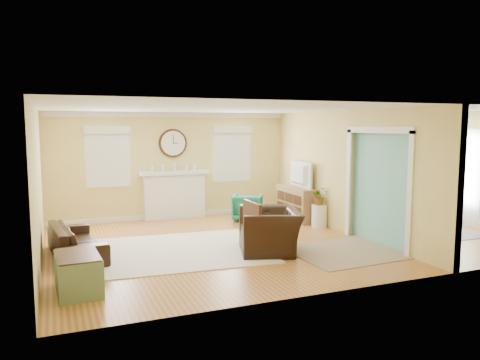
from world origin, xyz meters
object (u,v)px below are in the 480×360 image
eames_chair (270,231)px  credenza (297,203)px  sofa (76,241)px  dining_table (400,214)px  green_chair (248,207)px

eames_chair → credenza: 3.07m
credenza → sofa: bearing=-164.6°
credenza → dining_table: 2.39m
credenza → dining_table: size_ratio=0.80×
green_chair → credenza: (1.16, -0.37, 0.08)m
green_chair → credenza: bearing=-167.8°
sofa → credenza: credenza is taller
eames_chair → green_chair: bearing=-177.0°
eames_chair → sofa: bearing=-89.0°
green_chair → dining_table: bearing=174.6°
green_chair → credenza: 1.22m
green_chair → credenza: size_ratio=0.50×
sofa → green_chair: 4.39m
sofa → dining_table: size_ratio=1.09×
sofa → green_chair: size_ratio=2.72×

